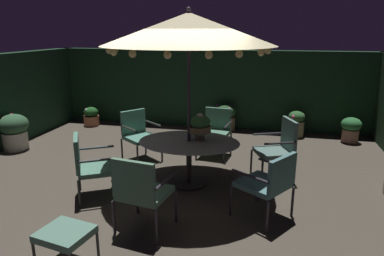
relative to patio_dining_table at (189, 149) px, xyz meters
The scene contains 17 objects.
ground_plane 0.71m from the patio_dining_table, 152.75° to the right, with size 8.50×7.99×0.02m, color #423A30.
hedge_backdrop_rear 3.73m from the patio_dining_table, 94.52° to the left, with size 8.50×0.30×2.00m, color #16321D.
patio_dining_table is the anchor object (origin of this frame).
patio_umbrella 1.88m from the patio_dining_table, 63.71° to the left, with size 2.64×2.64×2.81m.
centerpiece_planter 0.43m from the patio_dining_table, 26.69° to the left, with size 0.36×0.36×0.45m.
patio_chair_north 1.56m from the patio_dining_table, 149.99° to the right, with size 0.83×0.83×0.98m.
patio_chair_northeast 1.56m from the patio_dining_table, 99.24° to the right, with size 0.71×0.69×1.02m.
patio_chair_east 1.55m from the patio_dining_table, 33.64° to the right, with size 0.87×0.86×0.94m.
patio_chair_southeast 1.56m from the patio_dining_table, 22.27° to the left, with size 0.76×0.75×1.04m.
patio_chair_south 1.55m from the patio_dining_table, 82.78° to the left, with size 0.67×0.69×0.94m.
patio_chair_southwest 1.56m from the patio_dining_table, 142.95° to the left, with size 0.84×0.83×0.96m.
ottoman_footrest 2.48m from the patio_dining_table, 109.43° to the right, with size 0.60×0.55×0.42m.
potted_plant_back_left 4.32m from the patio_dining_table, 44.36° to the left, with size 0.44×0.44×0.58m.
potted_plant_front_corner 3.72m from the patio_dining_table, 59.38° to the left, with size 0.38×0.38×0.62m.
potted_plant_back_center 3.40m from the patio_dining_table, 87.27° to the left, with size 0.54×0.54×0.69m.
potted_plant_right_far 4.58m from the patio_dining_table, 138.31° to the left, with size 0.40×0.40×0.50m.
potted_plant_right_near 4.15m from the patio_dining_table, 167.46° to the left, with size 0.62×0.62×0.77m.
Camera 1 is at (1.53, -5.09, 2.48)m, focal length 32.69 mm.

